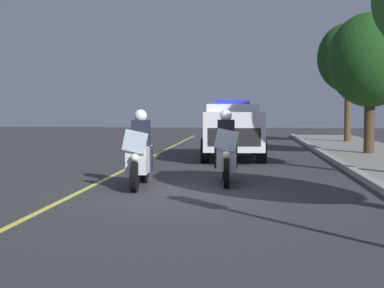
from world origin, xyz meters
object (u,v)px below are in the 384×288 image
at_px(police_motorcycle_lead_left, 140,156).
at_px(tree_far_back, 371,60).
at_px(police_suv, 232,128).
at_px(tree_behind_suv, 349,58).
at_px(police_motorcycle_lead_right, 226,153).

distance_m(police_motorcycle_lead_left, tree_far_back, 11.63).
distance_m(police_suv, tree_behind_suv, 11.43).
bearing_deg(tree_far_back, police_motorcycle_lead_left, -37.49).
relative_size(police_motorcycle_lead_left, tree_behind_suv, 0.36).
bearing_deg(police_motorcycle_lead_left, tree_far_back, 142.51).
relative_size(police_suv, tree_behind_suv, 0.83).
height_order(police_motorcycle_lead_right, tree_far_back, tree_far_back).
bearing_deg(police_motorcycle_lead_right, police_suv, -179.63).
bearing_deg(tree_far_back, police_motorcycle_lead_right, -31.55).
bearing_deg(police_suv, tree_far_back, 109.79).
bearing_deg(police_suv, police_motorcycle_lead_left, -14.40).
height_order(police_motorcycle_lead_right, police_suv, police_suv).
height_order(police_motorcycle_lead_left, tree_far_back, tree_far_back).
xyz_separation_m(police_suv, tree_behind_suv, (-9.42, 5.60, 3.25)).
distance_m(tree_far_back, tree_behind_suv, 7.67).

